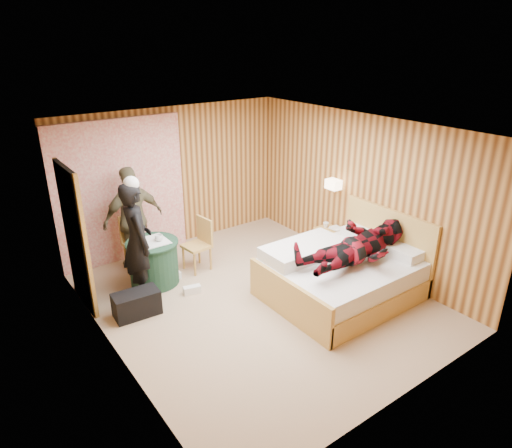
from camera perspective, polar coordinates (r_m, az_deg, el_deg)
floor at (r=6.81m, az=0.04°, el=-9.36°), size 4.20×5.00×0.01m
ceiling at (r=5.89m, az=0.05°, el=11.77°), size 4.20×5.00×0.01m
wall_back at (r=8.28m, az=-10.24°, el=5.69°), size 4.20×0.02×2.50m
wall_left at (r=5.39m, az=-18.37°, el=-4.53°), size 0.02×5.00×2.50m
wall_right at (r=7.59m, az=13.00°, el=3.92°), size 0.02×5.00×2.50m
curtain at (r=7.88m, az=-16.50°, el=3.85°), size 2.20×0.08×2.40m
doorway at (r=6.73m, az=-21.66°, el=-1.63°), size 0.06×0.90×2.05m
wall_lamp at (r=7.74m, az=9.67°, el=4.93°), size 0.26×0.24×0.16m
bed at (r=6.89m, az=10.75°, el=-6.18°), size 2.13×1.68×1.15m
nightstand at (r=8.05m, az=9.24°, el=-2.30°), size 0.38×0.52×0.50m
round_table at (r=7.24m, az=-12.67°, el=-4.65°), size 0.80×0.80×0.71m
chair_far at (r=7.71m, az=-14.81°, el=-1.66°), size 0.48×0.48×0.93m
chair_near at (r=7.50m, az=-7.01°, el=-2.00°), size 0.44×0.44×0.87m
duffel_bag at (r=6.59m, az=-14.70°, el=-9.63°), size 0.64×0.37×0.35m
sneaker_left at (r=7.40m, az=-10.39°, el=-6.46°), size 0.27×0.12×0.12m
sneaker_right at (r=6.99m, az=-7.99°, el=-8.14°), size 0.28×0.16×0.12m
woman_standing at (r=6.72m, az=-14.62°, el=-2.09°), size 0.49×0.69×1.76m
man_at_table at (r=7.61m, az=-15.06°, el=0.65°), size 1.04×0.49×1.72m
man_on_bed at (r=6.48m, az=12.82°, el=-1.63°), size 0.86×0.67×1.77m
book_lower at (r=7.92m, az=9.61°, el=-0.76°), size 0.18×0.23×0.02m
book_upper at (r=7.91m, az=9.62°, el=-0.63°), size 0.18×0.24×0.02m
cup_nightstand at (r=8.02m, az=8.72°, el=-0.12°), size 0.12×0.12×0.09m
cup_table at (r=7.07m, az=-12.05°, el=-1.70°), size 0.16×0.16×0.10m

